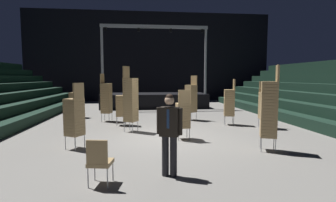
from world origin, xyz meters
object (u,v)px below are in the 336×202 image
(chair_stack_mid_left, at_px, (183,115))
(loose_chair_near_man, at_px, (99,159))
(chair_stack_rear_centre, at_px, (131,99))
(chair_stack_aisle_left, at_px, (121,105))
(chair_stack_aisle_right, at_px, (75,101))
(stage_riser, at_px, (154,99))
(chair_stack_rear_right, at_px, (74,116))
(chair_stack_rear_left, at_px, (265,105))
(chair_stack_front_right, at_px, (191,98))
(chair_stack_mid_centre, at_px, (106,98))
(chair_stack_front_left, at_px, (269,108))
(man_with_tie, at_px, (169,130))
(chair_stack_mid_right, at_px, (229,102))

(chair_stack_mid_left, relative_size, loose_chair_near_man, 1.81)
(chair_stack_rear_centre, distance_m, loose_chair_near_man, 5.20)
(chair_stack_aisle_left, distance_m, chair_stack_aisle_right, 3.69)
(chair_stack_mid_left, bearing_deg, stage_riser, 89.34)
(chair_stack_rear_right, height_order, chair_stack_aisle_left, chair_stack_rear_right)
(chair_stack_rear_left, relative_size, chair_stack_aisle_right, 1.09)
(chair_stack_rear_right, distance_m, chair_stack_aisle_left, 3.91)
(chair_stack_front_right, bearing_deg, chair_stack_mid_centre, 56.62)
(chair_stack_front_left, relative_size, chair_stack_aisle_right, 1.38)
(chair_stack_front_left, height_order, chair_stack_rear_centre, chair_stack_rear_centre)
(stage_riser, bearing_deg, chair_stack_aisle_right, -136.71)
(chair_stack_aisle_left, distance_m, loose_chair_near_man, 6.57)
(stage_riser, relative_size, loose_chair_near_man, 7.76)
(chair_stack_rear_left, height_order, loose_chair_near_man, chair_stack_rear_left)
(stage_riser, distance_m, chair_stack_rear_right, 10.98)
(chair_stack_mid_centre, distance_m, loose_chair_near_man, 7.73)
(chair_stack_rear_left, bearing_deg, chair_stack_front_right, -26.82)
(man_with_tie, xyz_separation_m, chair_stack_aisle_right, (-4.05, 8.81, -0.11))
(man_with_tie, relative_size, chair_stack_rear_centre, 0.70)
(chair_stack_front_right, relative_size, chair_stack_rear_right, 1.13)
(chair_stack_front_right, bearing_deg, chair_stack_rear_right, 104.57)
(chair_stack_mid_centre, bearing_deg, loose_chair_near_man, 21.26)
(stage_riser, bearing_deg, chair_stack_rear_right, -105.63)
(chair_stack_aisle_right, bearing_deg, man_with_tie, -137.32)
(stage_riser, xyz_separation_m, chair_stack_mid_right, (2.97, -7.23, 0.43))
(chair_stack_mid_centre, height_order, chair_stack_aisle_left, chair_stack_mid_centre)
(stage_riser, xyz_separation_m, chair_stack_front_right, (1.52, -5.78, 0.52))
(chair_stack_mid_left, bearing_deg, chair_stack_mid_right, 41.46)
(chair_stack_mid_left, xyz_separation_m, chair_stack_rear_centre, (-1.82, 1.49, 0.42))
(chair_stack_aisle_right, bearing_deg, chair_stack_mid_centre, -111.50)
(chair_stack_rear_left, relative_size, loose_chair_near_man, 2.08)
(chair_stack_mid_right, bearing_deg, chair_stack_mid_left, 148.19)
(chair_stack_mid_right, relative_size, loose_chair_near_man, 2.17)
(chair_stack_front_left, distance_m, chair_stack_mid_left, 2.80)
(chair_stack_mid_right, bearing_deg, man_with_tie, 163.20)
(loose_chair_near_man, bearing_deg, chair_stack_front_left, 33.55)
(chair_stack_mid_centre, bearing_deg, chair_stack_aisle_left, 50.63)
(chair_stack_mid_centre, height_order, chair_stack_rear_right, chair_stack_mid_centre)
(chair_stack_rear_left, height_order, chair_stack_rear_centre, chair_stack_rear_centre)
(chair_stack_front_left, height_order, chair_stack_mid_left, chair_stack_front_left)
(chair_stack_front_right, xyz_separation_m, chair_stack_rear_right, (-4.47, -4.78, -0.13))
(chair_stack_mid_left, xyz_separation_m, chair_stack_mid_centre, (-3.07, 4.03, 0.29))
(chair_stack_front_right, distance_m, chair_stack_mid_right, 2.05)
(chair_stack_front_left, xyz_separation_m, chair_stack_aisle_left, (-4.51, 4.58, -0.34))
(chair_stack_front_right, relative_size, chair_stack_mid_right, 1.08)
(stage_riser, xyz_separation_m, chair_stack_rear_left, (4.17, -8.15, 0.39))
(chair_stack_front_right, distance_m, chair_stack_aisle_left, 3.53)
(chair_stack_aisle_right, bearing_deg, loose_chair_near_man, -145.98)
(stage_riser, bearing_deg, chair_stack_rear_centre, -99.53)
(chair_stack_mid_left, height_order, chair_stack_mid_right, chair_stack_mid_right)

